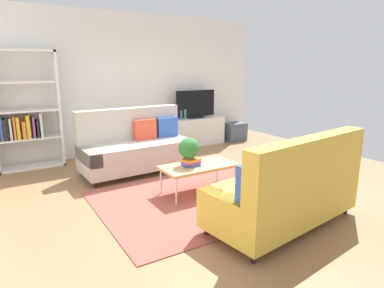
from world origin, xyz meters
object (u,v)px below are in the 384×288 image
(tv_console, at_px, (195,131))
(bottle_0, at_px, (181,115))
(coffee_table, at_px, (199,167))
(couch_green, at_px, (287,190))
(vase_0, at_px, (172,117))
(table_book_0, at_px, (191,165))
(storage_trunk, at_px, (234,132))
(bookshelf, at_px, (25,115))
(couch_beige, at_px, (137,147))
(bottle_1, at_px, (185,114))
(tv, at_px, (195,105))
(potted_plant, at_px, (189,149))

(tv_console, height_order, bottle_0, bottle_0)
(tv_console, bearing_deg, coffee_table, -120.76)
(couch_green, bearing_deg, tv_console, 65.46)
(coffee_table, relative_size, vase_0, 7.95)
(coffee_table, xyz_separation_m, table_book_0, (-0.12, 0.02, 0.04))
(coffee_table, relative_size, table_book_0, 4.58)
(couch_green, xyz_separation_m, vase_0, (0.68, 4.07, 0.26))
(storage_trunk, bearing_deg, bookshelf, 178.52)
(bookshelf, bearing_deg, table_book_0, -54.27)
(couch_beige, relative_size, bottle_0, 9.40)
(couch_green, bearing_deg, bottle_0, 70.57)
(vase_0, relative_size, bottle_1, 0.62)
(table_book_0, height_order, bottle_1, bottle_1)
(tv_console, relative_size, bottle_0, 6.81)
(bottle_0, bearing_deg, couch_green, -102.23)
(tv, bearing_deg, vase_0, 173.12)
(table_book_0, bearing_deg, bookshelf, 125.73)
(bottle_1, bearing_deg, tv_console, 7.88)
(bookshelf, height_order, table_book_0, bookshelf)
(couch_beige, relative_size, bottle_1, 8.68)
(coffee_table, xyz_separation_m, bottle_0, (1.16, 2.56, 0.35))
(tv_console, bearing_deg, couch_green, -107.34)
(storage_trunk, xyz_separation_m, potted_plant, (-2.78, -2.44, 0.44))
(tv, height_order, table_book_0, tv)
(bottle_1, bearing_deg, couch_green, -103.64)
(coffee_table, bearing_deg, couch_green, -78.42)
(storage_trunk, height_order, bottle_0, bottle_0)
(couch_green, bearing_deg, storage_trunk, 51.81)
(tv_console, distance_m, potted_plant, 3.07)
(tv_console, relative_size, bookshelf, 0.67)
(bottle_0, bearing_deg, storage_trunk, -2.30)
(potted_plant, relative_size, table_book_0, 1.70)
(table_book_0, distance_m, bottle_1, 2.91)
(coffee_table, distance_m, bookshelf, 3.34)
(couch_green, relative_size, vase_0, 14.38)
(coffee_table, xyz_separation_m, bookshelf, (-1.99, 2.62, 0.58))
(couch_green, distance_m, coffee_table, 1.45)
(storage_trunk, bearing_deg, tv_console, 174.81)
(tv, relative_size, bottle_1, 4.49)
(bookshelf, height_order, storage_trunk, bookshelf)
(bookshelf, distance_m, table_book_0, 3.25)
(potted_plant, bearing_deg, bookshelf, 125.87)
(bookshelf, relative_size, bottle_1, 9.43)
(table_book_0, distance_m, bottle_0, 2.86)
(couch_green, xyz_separation_m, table_book_0, (-0.41, 1.44, -0.01))
(storage_trunk, xyz_separation_m, bottle_1, (-1.39, 0.06, 0.53))
(tv, height_order, storage_trunk, tv)
(tv, xyz_separation_m, vase_0, (-0.58, 0.07, -0.24))
(potted_plant, height_order, bottle_0, bottle_0)
(couch_beige, xyz_separation_m, tv_console, (1.93, 1.18, -0.13))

